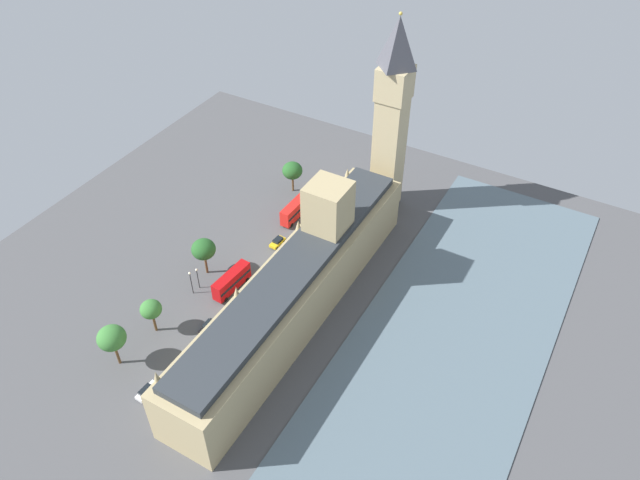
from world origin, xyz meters
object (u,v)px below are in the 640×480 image
double_decker_bus_kerbside (232,281)px  plane_tree_near_tower (292,171)px  parliament_building (299,283)px  car_white_trailing (147,391)px  street_lamp_slot_12 (197,275)px  clock_tower (392,115)px  pedestrian_leading (263,297)px  car_black_under_trees (208,327)px  pedestrian_by_river_gate (233,329)px  pedestrian_corner (327,225)px  street_lamp_slot_13 (191,279)px  plane_tree_slot_11 (204,249)px  car_yellow_cab_far_end (278,242)px  double_decker_bus_midblock (295,209)px  plane_tree_slot_10 (151,309)px  plane_tree_opposite_hall (112,338)px

double_decker_bus_kerbside → plane_tree_near_tower: size_ratio=1.21×
parliament_building → plane_tree_near_tower: (23.81, -35.80, -1.21)m
car_white_trailing → street_lamp_slot_12: bearing=111.6°
clock_tower → pedestrian_leading: clock_tower is taller
car_black_under_trees → plane_tree_near_tower: plane_tree_near_tower is taller
car_black_under_trees → pedestrian_by_river_gate: size_ratio=2.50×
pedestrian_corner → double_decker_bus_kerbside: bearing=80.1°
car_white_trailing → plane_tree_near_tower: (9.98, -69.12, 5.57)m
pedestrian_leading → street_lamp_slot_13: bearing=-128.7°
plane_tree_slot_11 → street_lamp_slot_12: bearing=107.7°
car_yellow_cab_far_end → car_white_trailing: bearing=95.7°
double_decker_bus_midblock → plane_tree_slot_10: plane_tree_slot_10 is taller
plane_tree_slot_11 → car_white_trailing: bearing=108.2°
parliament_building → car_white_trailing: bearing=67.5°
clock_tower → double_decker_bus_kerbside: clock_tower is taller
double_decker_bus_kerbside → plane_tree_slot_10: 19.32m
pedestrian_leading → pedestrian_corner: (0.02, -28.76, 0.02)m
pedestrian_corner → plane_tree_slot_10: 49.76m
clock_tower → plane_tree_near_tower: (23.79, 7.26, -19.67)m
street_lamp_slot_12 → double_decker_bus_midblock: bearing=-100.1°
plane_tree_opposite_hall → plane_tree_slot_11: bearing=-88.5°
car_black_under_trees → car_white_trailing: same height
car_white_trailing → plane_tree_opposite_hall: 12.23m
street_lamp_slot_12 → clock_tower: bearing=-115.0°
car_white_trailing → plane_tree_near_tower: 70.06m
plane_tree_slot_11 → street_lamp_slot_12: size_ratio=1.62×
car_black_under_trees → plane_tree_near_tower: bearing=-79.6°
pedestrian_by_river_gate → double_decker_bus_midblock: bearing=11.4°
pedestrian_corner → street_lamp_slot_13: size_ratio=0.24×
double_decker_bus_midblock → pedestrian_leading: (-8.74, 28.05, -1.95)m
double_decker_bus_kerbside → double_decker_bus_midblock: bearing=96.1°
car_black_under_trees → pedestrian_leading: size_ratio=2.80×
double_decker_bus_kerbside → clock_tower: bearing=74.6°
clock_tower → plane_tree_opposite_hall: clock_tower is taller
car_yellow_cab_far_end → street_lamp_slot_12: street_lamp_slot_12 is taller
clock_tower → street_lamp_slot_12: bearing=65.0°
car_white_trailing → pedestrian_corner: 60.48m
double_decker_bus_kerbside → parliament_building: bearing=13.4°
car_yellow_cab_far_end → double_decker_bus_kerbside: 17.84m
street_lamp_slot_13 → plane_tree_near_tower: bearing=-89.0°
clock_tower → double_decker_bus_midblock: (17.13, 16.84, -23.50)m
clock_tower → street_lamp_slot_13: bearing=65.7°
parliament_building → car_black_under_trees: parliament_building is taller
car_black_under_trees → street_lamp_slot_13: bearing=-36.6°
parliament_building → plane_tree_slot_11: (24.41, 1.12, -0.52)m
pedestrian_corner → car_white_trailing: bearing=89.6°
plane_tree_slot_10 → street_lamp_slot_12: bearing=-90.7°
car_black_under_trees → street_lamp_slot_12: bearing=-44.5°
clock_tower → plane_tree_slot_10: size_ratio=6.07×
clock_tower → street_lamp_slot_12: size_ratio=8.62×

